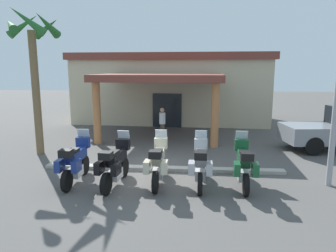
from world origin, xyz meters
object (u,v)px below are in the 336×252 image
Objects in this scene: motorcycle_green at (244,165)px; motorcycle_black at (115,164)px; motel_building at (172,87)px; motorcycle_cream at (158,163)px; motorcycle_blue at (75,162)px; palm_tree_roadside at (33,50)px; pedestrian at (162,121)px; motorcycle_silver at (200,164)px.

motorcycle_black is at bearing 96.02° from motorcycle_green.
motel_building is 6.02× the size of motorcycle_cream.
motorcycle_cream is (2.66, 0.11, 0.00)m from motorcycle_blue.
palm_tree_roadside is at bearing -116.47° from motel_building.
motel_building is at bearing -10.46° from motorcycle_blue.
palm_tree_roadside reaches higher than motorcycle_green.
motorcycle_black is at bearing -91.72° from motel_building.
motorcycle_black is 4.01m from motorcycle_green.
motorcycle_cream is (0.47, -12.28, -1.65)m from motel_building.
pedestrian is at bearing 28.96° from motorcycle_green.
motel_building is 12.76m from motorcycle_green.
motel_building reaches higher than pedestrian.
motorcycle_blue is 1.34m from motorcycle_black.
motel_building is 2.20× the size of palm_tree_roadside.
motorcycle_green is (5.33, 0.12, 0.00)m from motorcycle_blue.
palm_tree_roadside is (-5.01, -9.15, 2.05)m from motel_building.
motorcycle_blue is at bearing 93.55° from motorcycle_green.
motorcycle_black is 1.00× the size of motorcycle_silver.
motorcycle_silver is at bearing -78.33° from motorcycle_black.
motel_building is at bearing 2.54° from motorcycle_black.
motorcycle_silver is at bearing -24.67° from palm_tree_roadside.
motorcycle_cream is 6.37m from pedestrian.
motel_building reaches higher than motorcycle_cream.
motorcycle_green is at bearing -73.44° from motel_building.
pedestrian reaches higher than motorcycle_black.
pedestrian is at bearing 17.63° from motorcycle_silver.
motel_building reaches higher than motorcycle_green.
motorcycle_cream is 1.00× the size of motorcycle_silver.
motel_building is 6.01× the size of motorcycle_silver.
pedestrian is (-3.18, 6.33, 0.25)m from motorcycle_green.
palm_tree_roadside is at bearing 71.38° from motorcycle_green.
motorcycle_black is at bearing 100.96° from motorcycle_cream.
pedestrian is at bearing 5.08° from motorcycle_cream.
motorcycle_cream is at bearing -88.13° from motorcycle_blue.
pedestrian is at bearing -88.27° from motel_building.
motorcycle_green is at bearing -87.75° from motorcycle_silver.
motel_building is at bearing 16.60° from motorcycle_green.
pedestrian is (-1.85, 6.35, 0.25)m from motorcycle_silver.
motorcycle_blue is at bearing -141.66° from pedestrian.
motorcycle_green is (4.00, 0.26, 0.00)m from motorcycle_black.
motorcycle_blue is 1.00× the size of motorcycle_green.
motorcycle_blue is at bearing 92.80° from motorcycle_silver.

